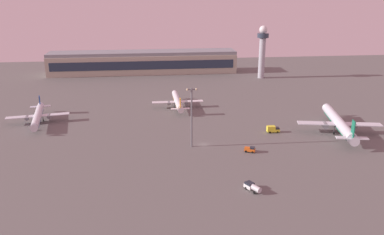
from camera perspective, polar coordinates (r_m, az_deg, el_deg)
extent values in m
plane|color=#605E5B|center=(167.32, 1.66, -3.89)|extent=(416.00, 416.00, 0.00)
cube|color=#B2AD99|center=(308.53, -6.93, 7.62)|extent=(139.62, 22.00, 14.00)
cube|color=#263347|center=(297.39, -6.94, 7.36)|extent=(134.03, 0.40, 6.16)
cube|color=gray|center=(307.15, -6.99, 9.12)|extent=(139.62, 19.80, 2.40)
cylinder|color=#A8A8B2|center=(291.51, 9.91, 8.33)|extent=(4.40, 4.40, 28.68)
cylinder|color=#2D3847|center=(289.30, 10.08, 11.42)|extent=(8.00, 8.00, 3.00)
sphere|color=silver|center=(288.87, 10.12, 12.21)|extent=(5.60, 5.60, 5.60)
cylinder|color=silver|center=(191.38, 20.16, -0.66)|extent=(12.21, 41.27, 4.35)
cone|color=silver|center=(211.63, 18.66, 1.25)|extent=(4.58, 3.49, 4.13)
cone|color=silver|center=(171.34, 22.02, -3.05)|extent=(4.46, 3.90, 3.91)
cube|color=silver|center=(190.40, 20.24, -0.84)|extent=(36.82, 11.55, 0.40)
cube|color=silver|center=(173.21, 21.83, -2.72)|extent=(12.88, 5.12, 0.40)
cube|color=#146B4C|center=(172.38, 21.93, -1.60)|extent=(1.04, 3.66, 7.44)
cylinder|color=slate|center=(189.03, 18.37, -1.03)|extent=(3.27, 4.53, 2.52)
cylinder|color=slate|center=(192.47, 22.01, -1.10)|extent=(3.27, 4.53, 2.52)
cube|color=#146B4C|center=(191.75, 20.12, -1.00)|extent=(11.15, 37.95, 0.41)
cylinder|color=#333338|center=(204.08, 19.17, -0.01)|extent=(0.32, 0.32, 4.06)
cylinder|color=black|center=(204.69, 19.11, -0.55)|extent=(0.69, 1.32, 1.26)
cylinder|color=#333338|center=(188.73, 19.57, -1.51)|extent=(0.32, 0.32, 4.06)
cylinder|color=black|center=(189.39, 19.51, -2.09)|extent=(0.69, 1.32, 1.26)
cylinder|color=#333338|center=(190.11, 21.04, -1.54)|extent=(0.32, 0.32, 4.06)
cylinder|color=black|center=(190.77, 20.97, -2.11)|extent=(0.69, 1.32, 1.26)
cylinder|color=silver|center=(205.60, -21.10, 0.21)|extent=(8.42, 32.86, 3.45)
cone|color=silver|center=(189.08, -21.55, -1.36)|extent=(3.58, 2.66, 3.28)
cone|color=silver|center=(222.43, -20.72, 1.56)|extent=(3.46, 2.99, 3.11)
cube|color=silver|center=(206.51, -21.08, 0.24)|extent=(29.29, 8.04, 0.32)
cube|color=silver|center=(220.73, -20.76, 1.49)|extent=(10.21, 3.69, 0.32)
cube|color=#19479E|center=(219.74, -20.85, 2.16)|extent=(0.71, 2.92, 5.91)
cylinder|color=slate|center=(206.20, -19.68, 0.19)|extent=(2.48, 3.54, 2.00)
cylinder|color=slate|center=(207.32, -22.42, -0.04)|extent=(2.48, 3.54, 2.00)
cube|color=#19479E|center=(205.87, -21.07, -0.04)|extent=(7.68, 30.22, 0.33)
cylinder|color=#333338|center=(196.16, -21.31, -1.14)|extent=(0.25, 0.25, 3.23)
cylinder|color=black|center=(196.66, -21.25, -1.59)|extent=(0.51, 1.04, 1.00)
cylinder|color=#333338|center=(208.01, -20.46, 0.02)|extent=(0.25, 0.25, 3.23)
cylinder|color=black|center=(208.49, -20.41, -0.40)|extent=(0.51, 1.04, 1.00)
cylinder|color=#333338|center=(208.46, -21.55, -0.07)|extent=(0.25, 0.25, 3.23)
cylinder|color=black|center=(208.93, -21.49, -0.49)|extent=(0.51, 1.04, 1.00)
cylinder|color=white|center=(217.84, -2.08, 2.37)|extent=(3.79, 31.19, 3.29)
cone|color=white|center=(233.81, -2.47, 3.47)|extent=(3.16, 2.13, 3.12)
cone|color=white|center=(201.82, -1.62, 1.09)|extent=(3.00, 2.47, 2.96)
cube|color=white|center=(217.06, -2.06, 2.27)|extent=(27.74, 3.91, 0.30)
cube|color=white|center=(203.33, -1.67, 1.27)|extent=(9.55, 2.23, 0.30)
cube|color=orange|center=(202.83, -1.69, 2.00)|extent=(0.30, 2.77, 5.62)
cylinder|color=slate|center=(216.86, -3.31, 2.07)|extent=(1.95, 3.15, 1.90)
cylinder|color=slate|center=(217.70, -0.81, 2.16)|extent=(1.95, 3.15, 1.90)
cube|color=orange|center=(218.09, -2.08, 2.14)|extent=(3.42, 28.70, 0.31)
cylinder|color=#333338|center=(227.82, -2.31, 2.68)|extent=(0.24, 0.24, 3.07)
cylinder|color=black|center=(228.23, -2.31, 2.31)|extent=(0.36, 0.96, 0.95)
cylinder|color=#333338|center=(216.04, -2.52, 1.81)|extent=(0.24, 0.24, 3.07)
cylinder|color=black|center=(216.47, -2.52, 1.42)|extent=(0.36, 0.96, 0.95)
cylinder|color=#333338|center=(216.38, -1.52, 1.85)|extent=(0.24, 0.24, 3.07)
cylinder|color=black|center=(216.81, -1.51, 1.46)|extent=(0.36, 0.96, 0.95)
cube|color=yellow|center=(184.75, 11.89, -1.77)|extent=(2.81, 2.47, 1.20)
cube|color=#1E232D|center=(184.43, 11.91, -1.49)|extent=(2.48, 2.27, 0.70)
cube|color=yellow|center=(183.82, 11.17, -1.59)|extent=(3.66, 2.40, 2.60)
cylinder|color=black|center=(186.00, 11.91, -1.83)|extent=(0.91, 0.32, 0.90)
cylinder|color=black|center=(184.12, 12.09, -2.05)|extent=(0.91, 0.32, 0.90)
cylinder|color=black|center=(185.03, 10.86, -1.87)|extent=(0.91, 0.32, 0.90)
cylinder|color=black|center=(183.14, 11.04, -2.09)|extent=(0.91, 0.32, 0.90)
cube|color=#D85919|center=(161.21, 8.58, -4.59)|extent=(2.73, 2.68, 1.10)
cube|color=#1E232D|center=(160.87, 8.59, -4.30)|extent=(2.43, 2.43, 0.70)
cube|color=#D85919|center=(161.41, 7.92, -4.47)|extent=(2.97, 2.73, 1.40)
cylinder|color=black|center=(162.16, 8.72, -4.67)|extent=(0.94, 0.64, 0.90)
cylinder|color=black|center=(160.61, 8.63, -4.90)|extent=(0.94, 0.64, 0.90)
cylinder|color=black|center=(162.53, 7.78, -4.57)|extent=(0.94, 0.64, 0.90)
cylinder|color=black|center=(160.98, 7.68, -4.80)|extent=(0.94, 0.64, 0.90)
cube|color=white|center=(133.41, 8.17, -9.61)|extent=(3.55, 3.79, 1.20)
cube|color=#1E232D|center=(132.97, 8.18, -9.25)|extent=(3.21, 3.38, 0.70)
cylinder|color=silver|center=(131.53, 8.99, -9.89)|extent=(3.60, 4.55, 1.80)
cylinder|color=black|center=(133.30, 7.69, -9.91)|extent=(0.70, 0.93, 0.90)
cylinder|color=black|center=(134.60, 8.36, -9.65)|extent=(0.70, 0.93, 0.90)
cylinder|color=black|center=(130.89, 8.85, -10.53)|extent=(0.70, 0.93, 0.90)
cylinder|color=black|center=(132.21, 9.52, -10.25)|extent=(0.70, 0.93, 0.90)
cylinder|color=slate|center=(161.08, -0.05, -0.06)|extent=(0.70, 0.70, 24.82)
cube|color=slate|center=(157.78, -0.05, 4.01)|extent=(4.80, 0.40, 0.40)
sphere|color=#F9EAB2|center=(157.60, -0.71, 3.99)|extent=(0.90, 0.90, 0.90)
sphere|color=#F9EAB2|center=(157.99, 0.60, 4.03)|extent=(0.90, 0.90, 0.90)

